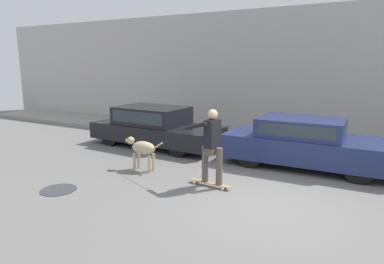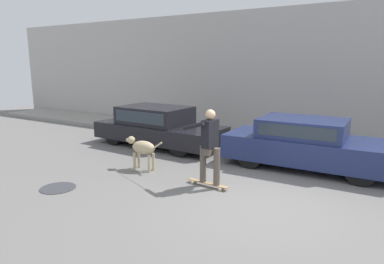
{
  "view_description": "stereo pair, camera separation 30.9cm",
  "coord_description": "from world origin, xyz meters",
  "px_view_note": "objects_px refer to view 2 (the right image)",
  "views": [
    {
      "loc": [
        1.8,
        -6.11,
        2.66
      ],
      "look_at": [
        -2.29,
        1.22,
        0.95
      ],
      "focal_mm": 32.0,
      "sensor_mm": 36.0,
      "label": 1
    },
    {
      "loc": [
        2.07,
        -5.95,
        2.66
      ],
      "look_at": [
        -2.29,
        1.22,
        0.95
      ],
      "focal_mm": 32.0,
      "sensor_mm": 36.0,
      "label": 2
    }
  ],
  "objects_px": {
    "parked_car_1": "(307,144)",
    "fire_hydrant": "(238,138)",
    "parked_car_0": "(158,127)",
    "skateboarder": "(209,143)",
    "dog": "(143,148)"
  },
  "relations": [
    {
      "from": "parked_car_0",
      "to": "parked_car_1",
      "type": "bearing_deg",
      "value": 2.0
    },
    {
      "from": "fire_hydrant",
      "to": "parked_car_0",
      "type": "bearing_deg",
      "value": -159.82
    },
    {
      "from": "parked_car_0",
      "to": "dog",
      "type": "xyz_separation_m",
      "value": [
        1.23,
        -2.28,
        -0.05
      ]
    },
    {
      "from": "parked_car_0",
      "to": "parked_car_1",
      "type": "relative_size",
      "value": 1.04
    },
    {
      "from": "parked_car_0",
      "to": "fire_hydrant",
      "type": "relative_size",
      "value": 6.37
    },
    {
      "from": "parked_car_0",
      "to": "fire_hydrant",
      "type": "height_order",
      "value": "parked_car_0"
    },
    {
      "from": "fire_hydrant",
      "to": "parked_car_1",
      "type": "bearing_deg",
      "value": -21.45
    },
    {
      "from": "parked_car_1",
      "to": "parked_car_0",
      "type": "bearing_deg",
      "value": 178.8
    },
    {
      "from": "parked_car_0",
      "to": "skateboarder",
      "type": "xyz_separation_m",
      "value": [
        3.24,
        -2.49,
        0.36
      ]
    },
    {
      "from": "parked_car_1",
      "to": "fire_hydrant",
      "type": "bearing_deg",
      "value": 157.38
    },
    {
      "from": "parked_car_1",
      "to": "fire_hydrant",
      "type": "relative_size",
      "value": 6.1
    },
    {
      "from": "parked_car_0",
      "to": "skateboarder",
      "type": "distance_m",
      "value": 4.1
    },
    {
      "from": "parked_car_0",
      "to": "fire_hydrant",
      "type": "xyz_separation_m",
      "value": [
        2.42,
        0.89,
        -0.26
      ]
    },
    {
      "from": "parked_car_1",
      "to": "fire_hydrant",
      "type": "xyz_separation_m",
      "value": [
        -2.27,
        0.89,
        -0.27
      ]
    },
    {
      "from": "fire_hydrant",
      "to": "skateboarder",
      "type": "bearing_deg",
      "value": -76.5
    }
  ]
}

